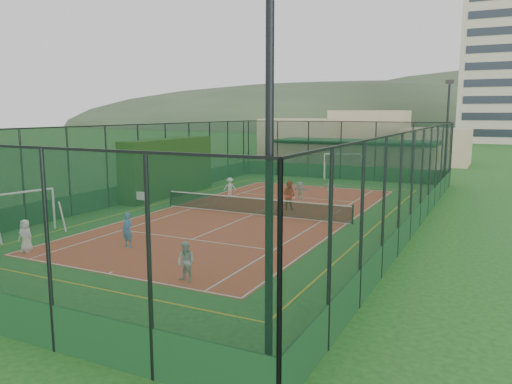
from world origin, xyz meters
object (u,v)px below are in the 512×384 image
coach (289,195)px  floodlight_se (269,201)px  floodlight_ne (447,134)px  apartment_tower (505,62)px  child_near_right (186,262)px  futsal_goal_far (343,166)px  child_far_right (330,190)px  child_near_left (26,236)px  child_far_left (230,187)px  futsal_goal_near (23,213)px  white_bench (136,198)px  child_far_back (300,190)px  clubhouse (356,157)px  child_near_mid (127,230)px

coach → floodlight_se: bearing=120.3°
floodlight_ne → apartment_tower: size_ratio=0.28×
child_near_right → futsal_goal_far: bearing=105.7°
floodlight_se → child_far_right: 23.91m
child_near_right → coach: 13.62m
floodlight_ne → child_near_left: 31.16m
child_far_left → floodlight_ne: bearing=-158.6°
futsal_goal_far → floodlight_ne: bearing=-27.5°
child_far_left → apartment_tower: bearing=-123.7°
floodlight_se → child_far_left: 24.97m
futsal_goal_near → child_near_left: bearing=-113.9°
child_near_right → apartment_tower: bearing=94.4°
floodlight_se → floodlight_ne: (0.00, 33.20, 0.00)m
child_near_left → floodlight_se: bearing=-28.8°
futsal_goal_far → child_near_right: 28.94m
white_bench → child_near_right: bearing=-50.3°
white_bench → floodlight_se: bearing=-50.1°
child_far_back → coach: (0.72, -3.71, 0.28)m
clubhouse → child_far_right: size_ratio=10.44×
futsal_goal_far → child_near_mid: size_ratio=2.20×
futsal_goal_far → child_near_right: futsal_goal_far is taller
floodlight_se → futsal_goal_near: (-16.39, 7.53, -3.10)m
futsal_goal_far → child_far_right: bearing=-99.4°
child_far_left → child_far_back: child_far_left is taller
clubhouse → child_far_left: (-4.12, -17.39, -0.90)m
white_bench → futsal_goal_near: size_ratio=0.54×
futsal_goal_near → coach: 14.45m
floodlight_se → child_near_mid: floodlight_se is taller
clubhouse → child_near_right: 33.49m
floodlight_se → futsal_goal_far: bearing=104.0°
apartment_tower → coach: apartment_tower is taller
clubhouse → child_far_left: clubhouse is taller
clubhouse → child_far_right: bearing=-80.8°
clubhouse → apartment_tower: bearing=78.7°
child_near_right → coach: (-1.76, 13.51, 0.17)m
child_far_right → white_bench: bearing=33.5°
futsal_goal_far → child_near_right: bearing=-106.0°
child_far_right → child_far_back: size_ratio=1.22×
child_near_right → child_far_right: child_far_right is taller
floodlight_se → child_near_right: size_ratio=5.80×
apartment_tower → white_bench: size_ratio=17.68×
white_bench → child_far_back: child_far_back is taller
futsal_goal_near → child_near_left: size_ratio=2.29×
apartment_tower → child_near_mid: size_ratio=19.75×
white_bench → floodlight_ne: bearing=40.6°
futsal_goal_near → floodlight_se: bearing=-100.6°
white_bench → child_far_left: bearing=49.8°
child_far_right → child_near_right: bearing=90.5°
clubhouse → white_bench: (-7.80, -22.84, -1.10)m
futsal_goal_near → child_far_back: (8.36, 14.96, -0.41)m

